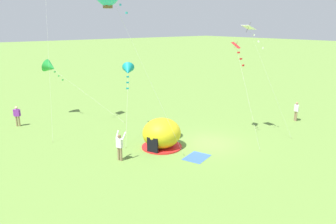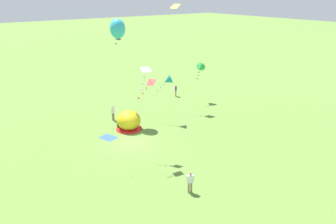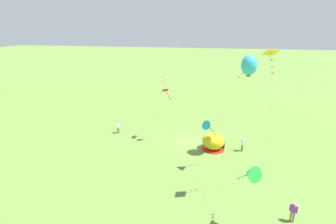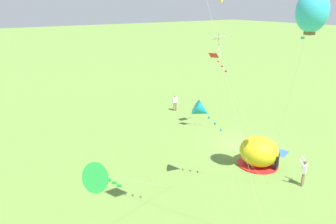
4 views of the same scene
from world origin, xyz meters
name	(u,v)px [view 2 (image 2 of 4)]	position (x,y,z in m)	size (l,w,h in m)	color
ground_plane	(132,143)	(0.00, 0.00, 0.00)	(300.00, 300.00, 0.00)	olive
popup_tent	(129,121)	(-3.24, 1.55, 1.00)	(2.81, 2.81, 2.10)	gold
picnic_blanket	(108,138)	(-2.55, -1.29, 0.01)	(1.70, 1.30, 0.01)	#3359A5
person_arms_raised	(113,112)	(-6.66, 1.42, 1.00)	(0.61, 0.71, 1.89)	#8C7251
person_near_tent	(176,90)	(-9.70, 12.99, 0.96)	(0.52, 0.40, 1.72)	#8C7251
person_far_back	(190,181)	(10.00, -0.79, 0.96)	(0.40, 0.52, 1.72)	#8C7251
kite_cyan	(118,29)	(-6.47, 2.48, 10.44)	(4.34, 3.86, 11.52)	silver
kite_teal	(168,81)	(-2.75, 6.47, 4.83)	(3.28, 4.26, 5.47)	silver
kite_green	(200,68)	(-6.12, 14.28, 4.56)	(4.82, 6.87, 5.27)	silver
kite_red	(148,86)	(2.84, 0.28, 6.48)	(1.76, 4.10, 7.11)	silver
kite_white	(145,74)	(3.43, -0.39, 7.79)	(2.67, 3.39, 8.48)	silver
kite_yellow	(174,10)	(-7.16, 10.62, 12.14)	(2.36, 4.02, 12.90)	silver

